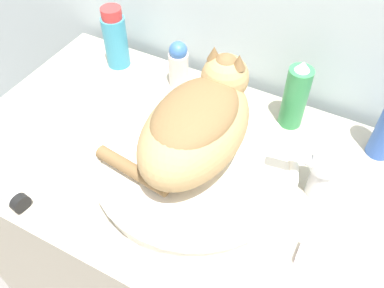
{
  "coord_description": "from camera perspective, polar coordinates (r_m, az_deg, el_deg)",
  "views": [
    {
      "loc": [
        0.28,
        -0.21,
        1.53
      ],
      "look_at": [
        0.03,
        0.26,
        0.94
      ],
      "focal_mm": 38.0,
      "sensor_mm": 36.0,
      "label": 1
    }
  ],
  "objects": [
    {
      "name": "vanity_counter",
      "position": [
        1.25,
        -0.59,
        -14.64
      ],
      "size": [
        1.05,
        0.6,
        0.84
      ],
      "color": "#B2A893",
      "rests_on": "ground_plane"
    },
    {
      "name": "sink_basin",
      "position": [
        0.86,
        0.43,
        -2.81
      ],
      "size": [
        0.43,
        0.43,
        0.06
      ],
      "color": "white",
      "rests_on": "vanity_counter"
    },
    {
      "name": "cat",
      "position": [
        0.78,
        0.8,
        3.07
      ],
      "size": [
        0.27,
        0.32,
        0.19
      ],
      "rotation": [
        0.0,
        0.0,
        1.53
      ],
      "color": "tan",
      "rests_on": "sink_basin"
    },
    {
      "name": "faucet",
      "position": [
        0.83,
        17.45,
        -3.17
      ],
      "size": [
        0.13,
        0.07,
        0.14
      ],
      "rotation": [
        0.0,
        0.0,
        -2.85
      ],
      "color": "silver",
      "rests_on": "vanity_counter"
    },
    {
      "name": "mouthwash_bottle",
      "position": [
        1.13,
        -10.71,
        14.34
      ],
      "size": [
        0.06,
        0.06,
        0.17
      ],
      "color": "teal",
      "rests_on": "vanity_counter"
    },
    {
      "name": "deodorant_stick",
      "position": [
        1.05,
        -1.89,
        11.09
      ],
      "size": [
        0.05,
        0.05,
        0.13
      ],
      "color": "silver",
      "rests_on": "vanity_counter"
    },
    {
      "name": "spray_bottle_trigger",
      "position": [
        0.96,
        14.33,
        6.52
      ],
      "size": [
        0.06,
        0.06,
        0.18
      ],
      "color": "#338C4C",
      "rests_on": "vanity_counter"
    },
    {
      "name": "cream_tube",
      "position": [
        0.93,
        -25.36,
        -5.49
      ],
      "size": [
        0.16,
        0.06,
        0.04
      ],
      "rotation": [
        0.0,
        0.0,
        -0.15
      ],
      "color": "silver",
      "rests_on": "vanity_counter"
    },
    {
      "name": "soap_bar",
      "position": [
        0.79,
        17.13,
        -15.25
      ],
      "size": [
        0.07,
        0.04,
        0.02
      ],
      "color": "silver",
      "rests_on": "vanity_counter"
    }
  ]
}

